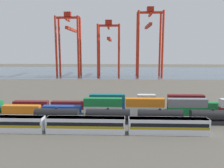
% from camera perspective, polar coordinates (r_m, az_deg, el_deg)
% --- Properties ---
extents(ground_plane, '(420.00, 420.00, 0.00)m').
position_cam_1_polar(ground_plane, '(114.07, -1.12, -1.69)').
color(ground_plane, '#5B564C').
extents(harbour_water, '(400.00, 110.00, 0.01)m').
position_cam_1_polar(harbour_water, '(213.09, 0.39, 3.11)').
color(harbour_water, '#475B6B').
rests_on(harbour_water, ground_plane).
extents(passenger_train, '(59.59, 3.14, 3.90)m').
position_cam_1_polar(passenger_train, '(57.50, -6.54, -9.96)').
color(passenger_train, silver).
rests_on(passenger_train, ground_plane).
extents(freight_tank_row, '(70.15, 2.83, 4.29)m').
position_cam_1_polar(freight_tank_row, '(65.40, 11.87, -7.90)').
color(freight_tank_row, '#232326').
rests_on(freight_tank_row, ground_plane).
extents(shipping_container_1, '(12.10, 2.44, 2.60)m').
position_cam_1_polar(shipping_container_1, '(79.78, -21.63, -5.86)').
color(shipping_container_1, orange).
rests_on(shipping_container_1, ground_plane).
extents(shipping_container_2, '(12.10, 2.44, 2.60)m').
position_cam_1_polar(shipping_container_2, '(75.48, -12.35, -6.25)').
color(shipping_container_2, '#1C4299').
rests_on(shipping_container_2, ground_plane).
extents(shipping_container_3, '(12.10, 2.44, 2.60)m').
position_cam_1_polar(shipping_container_3, '(73.34, -2.24, -6.49)').
color(shipping_container_3, silver).
rests_on(shipping_container_3, ground_plane).
extents(shipping_container_4, '(12.10, 2.44, 2.60)m').
position_cam_1_polar(shipping_container_4, '(72.71, -2.25, -4.51)').
color(shipping_container_4, '#197538').
rests_on(shipping_container_4, shipping_container_3).
extents(shipping_container_5, '(12.10, 2.44, 2.60)m').
position_cam_1_polar(shipping_container_5, '(73.55, 8.15, -6.53)').
color(shipping_container_5, silver).
rests_on(shipping_container_5, ground_plane).
extents(shipping_container_6, '(12.10, 2.44, 2.60)m').
position_cam_1_polar(shipping_container_6, '(72.92, 8.20, -4.56)').
color(shipping_container_6, orange).
rests_on(shipping_container_6, shipping_container_5).
extents(shipping_container_7, '(12.10, 2.44, 2.60)m').
position_cam_1_polar(shipping_container_7, '(76.09, 18.16, -6.36)').
color(shipping_container_7, '#197538').
rests_on(shipping_container_7, ground_plane).
extents(shipping_container_8, '(12.10, 2.44, 2.60)m').
position_cam_1_polar(shipping_container_8, '(75.48, 18.25, -4.46)').
color(shipping_container_8, slate).
rests_on(shipping_container_8, shipping_container_7).
extents(shipping_container_12, '(12.10, 2.44, 2.60)m').
position_cam_1_polar(shipping_container_12, '(84.99, -19.56, -4.88)').
color(shipping_container_12, maroon).
rests_on(shipping_container_12, ground_plane).
extents(shipping_container_13, '(12.10, 2.44, 2.60)m').
position_cam_1_polar(shipping_container_13, '(81.04, -10.70, -5.17)').
color(shipping_container_13, maroon).
rests_on(shipping_container_13, ground_plane).
extents(shipping_container_14, '(12.10, 2.44, 2.60)m').
position_cam_1_polar(shipping_container_14, '(79.19, -1.18, -5.35)').
color(shipping_container_14, '#1C4299').
rests_on(shipping_container_14, ground_plane).
extents(shipping_container_15, '(12.10, 2.44, 2.60)m').
position_cam_1_polar(shipping_container_15, '(78.60, -1.19, -3.51)').
color(shipping_container_15, '#146066').
rests_on(shipping_container_15, shipping_container_14).
extents(shipping_container_16, '(6.04, 2.44, 2.60)m').
position_cam_1_polar(shipping_container_16, '(79.56, 8.52, -5.38)').
color(shipping_container_16, maroon).
rests_on(shipping_container_16, ground_plane).
extents(shipping_container_17, '(6.04, 2.44, 2.60)m').
position_cam_1_polar(shipping_container_17, '(78.98, 8.56, -3.55)').
color(shipping_container_17, silver).
rests_on(shipping_container_17, shipping_container_16).
extents(shipping_container_18, '(12.10, 2.44, 2.60)m').
position_cam_1_polar(shipping_container_18, '(82.14, 17.86, -5.26)').
color(shipping_container_18, '#146066').
rests_on(shipping_container_18, ground_plane).
extents(shipping_container_19, '(12.10, 2.44, 2.60)m').
position_cam_1_polar(shipping_container_19, '(81.58, 17.95, -3.48)').
color(shipping_container_19, maroon).
rests_on(shipping_container_19, shipping_container_18).
extents(gantry_crane_west, '(17.75, 37.18, 47.53)m').
position_cam_1_polar(gantry_crane_west, '(178.78, -10.64, 11.28)').
color(gantry_crane_west, red).
rests_on(gantry_crane_west, ground_plane).
extents(gantry_crane_central, '(16.87, 40.97, 41.72)m').
position_cam_1_polar(gantry_crane_central, '(175.43, -0.76, 10.18)').
color(gantry_crane_central, red).
rests_on(gantry_crane_central, ground_plane).
extents(gantry_crane_east, '(18.96, 33.97, 50.81)m').
position_cam_1_polar(gantry_crane_east, '(175.19, 9.30, 11.92)').
color(gantry_crane_east, red).
rests_on(gantry_crane_east, ground_plane).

